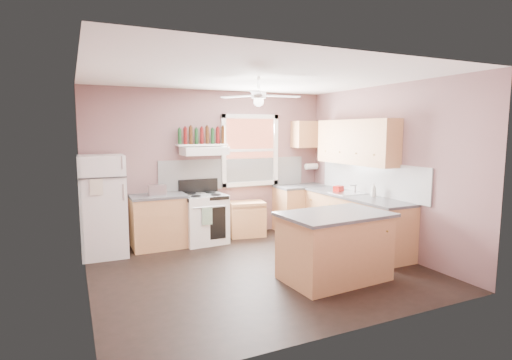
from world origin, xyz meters
name	(u,v)px	position (x,y,z in m)	size (l,w,h in m)	color
floor	(259,269)	(0.00, 0.00, 0.00)	(4.50, 4.50, 0.00)	black
ceiling	(259,77)	(0.00, 0.00, 2.70)	(4.50, 4.50, 0.00)	white
wall_back	(212,165)	(0.00, 2.02, 1.35)	(4.50, 0.05, 2.70)	#7C5958
wall_right	(384,169)	(2.27, 0.00, 1.35)	(0.05, 4.00, 2.70)	#7C5958
wall_left	(81,185)	(-2.27, 0.00, 1.35)	(0.05, 4.00, 2.70)	#7C5958
backsplash_back	(235,173)	(0.45, 1.99, 1.18)	(2.90, 0.03, 0.55)	white
backsplash_right	(370,178)	(2.23, 0.30, 1.18)	(0.03, 2.60, 0.55)	white
window_view	(250,150)	(0.75, 1.98, 1.60)	(1.00, 0.02, 1.20)	brown
window_frame	(250,150)	(0.75, 1.96, 1.60)	(1.16, 0.07, 1.36)	white
refrigerator	(103,206)	(-1.94, 1.60, 0.80)	(0.68, 0.66, 1.60)	white
base_cabinet_left	(159,222)	(-1.06, 1.70, 0.43)	(0.90, 0.60, 0.86)	tan
counter_left	(158,196)	(-1.06, 1.70, 0.88)	(0.92, 0.62, 0.04)	#47474A
toaster	(157,190)	(-1.09, 1.65, 0.99)	(0.28, 0.16, 0.18)	silver
stove	(204,219)	(-0.29, 1.65, 0.43)	(0.73, 0.64, 0.86)	white
range_hood	(204,151)	(-0.23, 1.75, 1.62)	(0.78, 0.50, 0.14)	white
bottle_shelf	(202,145)	(-0.23, 1.87, 1.72)	(0.90, 0.26, 0.03)	white
cart	(247,219)	(0.58, 1.75, 0.33)	(0.65, 0.43, 0.65)	tan
base_cabinet_corner	(301,209)	(1.75, 1.70, 0.43)	(1.00, 0.60, 0.86)	tan
base_cabinet_right	(355,222)	(1.95, 0.30, 0.43)	(0.60, 2.20, 0.86)	tan
counter_corner	(302,186)	(1.75, 1.70, 0.88)	(1.02, 0.62, 0.04)	#47474A
counter_right	(355,196)	(1.94, 0.30, 0.88)	(0.62, 2.22, 0.04)	#47474A
sink	(348,194)	(1.94, 0.50, 0.90)	(0.55, 0.45, 0.03)	silver
faucet	(355,189)	(2.10, 0.50, 0.97)	(0.03, 0.03, 0.14)	silver
upper_cabinet_right	(356,142)	(2.08, 0.50, 1.78)	(0.33, 1.80, 0.76)	tan
upper_cabinet_corner	(308,134)	(1.95, 1.83, 1.90)	(0.60, 0.33, 0.52)	tan
paper_towel	(311,166)	(2.07, 1.86, 1.25)	(0.12, 0.12, 0.26)	white
island	(334,248)	(0.75, -0.77, 0.43)	(1.33, 0.84, 0.86)	tan
island_top	(335,214)	(0.75, -0.77, 0.88)	(1.41, 0.92, 0.04)	#47474A
ceiling_fan_hub	(259,95)	(0.00, 0.00, 2.45)	(0.20, 0.20, 0.08)	white
soap_bottle	(374,190)	(2.08, 0.02, 1.01)	(0.09, 0.09, 0.23)	silver
red_caddy	(338,189)	(1.92, 0.73, 0.95)	(0.18, 0.12, 0.10)	#B6160F
wine_bottles	(202,136)	(-0.23, 1.87, 1.88)	(0.86, 0.06, 0.31)	#143819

